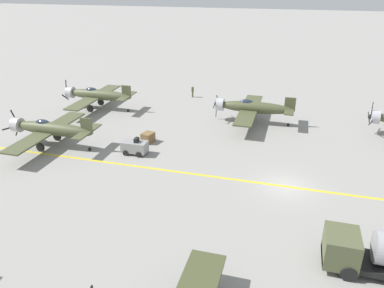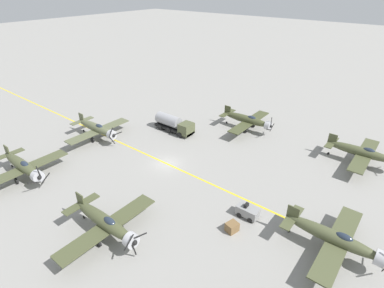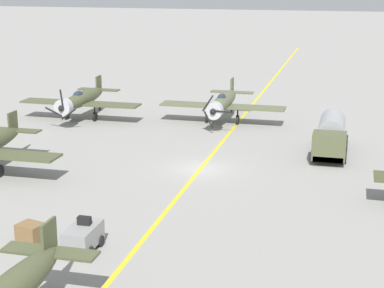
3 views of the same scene
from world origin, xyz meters
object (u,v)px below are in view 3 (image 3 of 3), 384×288
(fuel_tanker, at_px, (331,136))
(tow_tractor, at_px, (83,236))
(airplane_near_center, at_px, (223,102))
(supply_crate_by_tanker, at_px, (31,233))
(airplane_near_right, at_px, (81,99))

(fuel_tanker, xyz_separation_m, tow_tractor, (11.75, 22.01, -0.72))
(airplane_near_center, distance_m, supply_crate_by_tanker, 30.74)
(airplane_near_center, relative_size, airplane_near_right, 1.00)
(supply_crate_by_tanker, bearing_deg, airplane_near_center, -98.13)
(airplane_near_center, xyz_separation_m, tow_tractor, (1.21, 30.60, -1.22))
(supply_crate_by_tanker, bearing_deg, tow_tractor, 176.36)
(airplane_near_center, distance_m, airplane_near_right, 13.94)
(airplane_near_center, distance_m, fuel_tanker, 13.61)
(tow_tractor, bearing_deg, airplane_near_right, -66.22)
(airplane_near_right, height_order, fuel_tanker, airplane_near_right)
(airplane_near_right, bearing_deg, supply_crate_by_tanker, 114.62)
(airplane_near_right, distance_m, tow_tractor, 31.23)
(airplane_near_center, height_order, fuel_tanker, airplane_near_center)
(airplane_near_center, bearing_deg, fuel_tanker, 143.16)
(airplane_near_center, height_order, airplane_near_right, airplane_near_right)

